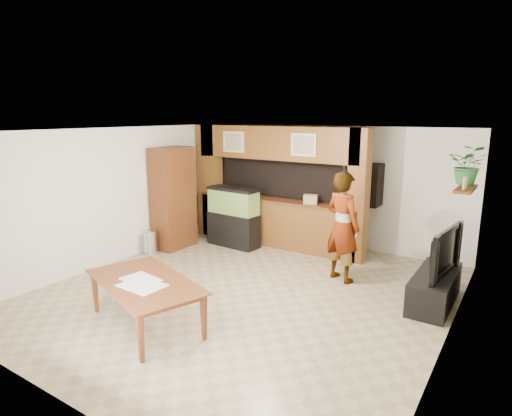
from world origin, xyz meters
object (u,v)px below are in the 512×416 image
Objects in this scene: person at (343,227)px; dining_table at (143,304)px; television at (438,250)px; pantry_cabinet at (173,198)px; aquarium at (233,218)px.

person is 3.51m from dining_table.
dining_table is at bearing 83.73° from person.
television is at bearing -163.29° from person.
pantry_cabinet is 5.36m from television.
aquarium is at bearing 9.54° from person.
dining_table is (-3.19, -2.91, -0.53)m from television.
person is at bearing 92.17° from television.
pantry_cabinet reaches higher than person.
pantry_cabinet is at bearing 97.54° from television.
pantry_cabinet reaches higher than dining_table.
television is 0.68× the size of dining_table.
person is 1.04× the size of dining_table.
television is (5.35, 0.04, -0.23)m from pantry_cabinet.
pantry_cabinet reaches higher than television.
pantry_cabinet is 1.18× the size of dining_table.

